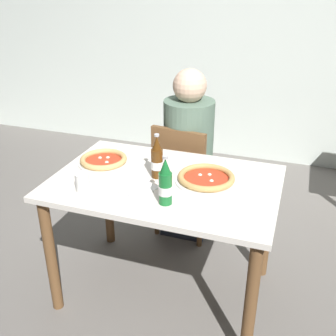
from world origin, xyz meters
TOP-DOWN VIEW (x-y plane):
  - ground_plane at (0.00, 0.00)m, footprint 8.00×8.00m
  - back_wall_tiled at (0.00, 2.20)m, footprint 7.00×0.10m
  - dining_table_main at (0.00, 0.00)m, footprint 1.20×0.80m
  - chair_behind_table at (-0.07, 0.61)m, footprint 0.45×0.45m
  - diner_seated at (-0.06, 0.66)m, footprint 0.34×0.34m
  - pizza_margherita_near at (0.21, 0.05)m, footprint 0.33×0.33m
  - pizza_marinara_far at (-0.41, 0.08)m, footprint 0.29×0.29m
  - beer_bottle_left at (0.08, -0.22)m, footprint 0.07×0.07m
  - beer_bottle_center at (-0.05, 0.03)m, footprint 0.07×0.07m
  - napkin_with_cutlery at (-0.11, -0.13)m, footprint 0.23×0.23m
  - paper_cup at (-0.36, -0.24)m, footprint 0.07×0.07m

SIDE VIEW (x-z plane):
  - ground_plane at x=0.00m, z-range 0.00..0.00m
  - chair_behind_table at x=-0.07m, z-range 0.06..0.91m
  - diner_seated at x=-0.06m, z-range -0.02..1.19m
  - dining_table_main at x=0.00m, z-range 0.26..1.01m
  - napkin_with_cutlery at x=-0.11m, z-range 0.75..0.76m
  - pizza_margherita_near at x=0.21m, z-range 0.75..0.79m
  - pizza_marinara_far at x=-0.41m, z-range 0.75..0.79m
  - paper_cup at x=-0.36m, z-range 0.75..0.84m
  - beer_bottle_left at x=0.08m, z-range 0.73..0.98m
  - beer_bottle_center at x=-0.05m, z-range 0.73..0.98m
  - back_wall_tiled at x=0.00m, z-range 0.00..2.60m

